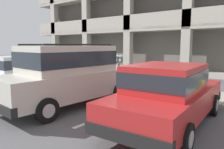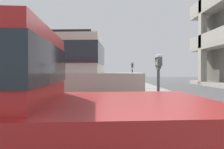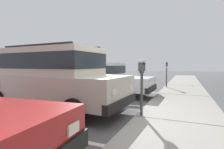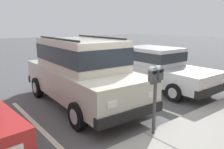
% 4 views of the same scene
% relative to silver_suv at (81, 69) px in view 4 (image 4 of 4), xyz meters
% --- Properties ---
extents(ground_plane, '(80.00, 80.00, 0.10)m').
position_rel_silver_suv_xyz_m(ground_plane, '(0.06, 2.47, -1.14)').
color(ground_plane, '#565659').
extents(parking_stall_lines, '(12.96, 4.80, 0.01)m').
position_rel_silver_suv_xyz_m(parking_stall_lines, '(1.66, 1.07, -1.08)').
color(parking_stall_lines, silver).
rests_on(parking_stall_lines, ground_plane).
extents(silver_suv, '(2.18, 4.87, 2.03)m').
position_rel_silver_suv_xyz_m(silver_suv, '(0.00, 0.00, 0.00)').
color(silver_suv, beige).
rests_on(silver_suv, ground_plane).
extents(red_sedan, '(1.91, 4.52, 1.54)m').
position_rel_silver_suv_xyz_m(red_sedan, '(-3.21, 0.24, -0.27)').
color(red_sedan, silver).
rests_on(red_sedan, ground_plane).
extents(parking_meter_near, '(0.35, 0.12, 1.46)m').
position_rel_silver_suv_xyz_m(parking_meter_near, '(-0.07, 2.82, 0.12)').
color(parking_meter_near, '#47474C').
rests_on(parking_meter_near, sidewalk).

